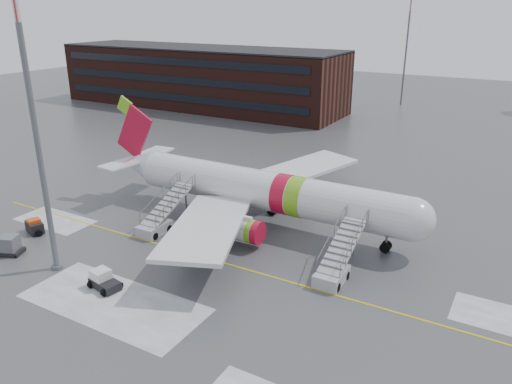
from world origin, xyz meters
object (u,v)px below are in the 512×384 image
Objects in this scene: airliner at (258,190)px; airstair_aft at (159,220)px; light_mast_near at (33,117)px; airstair_fwd at (335,266)px; pushback_tug at (103,280)px; baggage_tractor at (35,227)px; uld_container at (9,246)px.

airliner is 4.55× the size of airstair_aft.
airstair_fwd is at bearing 25.87° from light_mast_near.
pushback_tug is (-14.82, -10.18, -0.43)m from airstair_fwd.
airstair_fwd is (10.77, -6.54, -2.35)m from airliner.
baggage_tractor is at bearing -148.50° from airstair_aft.
light_mast_near is (-9.68, -16.45, 9.19)m from airliner.
light_mast_near is (-20.44, -9.91, 11.54)m from airstair_fwd.
airstair_aft is at bearing 180.00° from airstair_fwd.
baggage_tractor is at bearing 115.59° from uld_container.
light_mast_near is at bearing 177.26° from pushback_tug.
airstair_fwd is 25.48m from light_mast_near.
airstair_fwd is at bearing 0.00° from airstair_aft.
pushback_tug is 0.11× the size of light_mast_near.
airliner is 9.95m from airstair_aft.
airliner is 22.82m from uld_container.
pushback_tug is (3.06, -10.18, -0.43)m from airstair_aft.
airliner is at bearing 148.74° from airstair_fwd.
baggage_tractor is at bearing -167.53° from airstair_fwd.
baggage_tractor is at bearing 163.14° from pushback_tug.
pushback_tug is at bearing -2.74° from light_mast_near.
airstair_aft is 0.32× the size of light_mast_near.
baggage_tractor is 14.68m from light_mast_near.
airstair_aft is at bearing 31.50° from baggage_tractor.
airstair_fwd is at bearing 12.47° from baggage_tractor.
airstair_aft is (-7.12, -6.54, -2.35)m from airliner.
airstair_fwd is 17.99m from pushback_tug.
airstair_aft is 11.86m from baggage_tractor.
airliner is 12.73× the size of baggage_tractor.
airstair_aft is 13.07m from uld_container.
uld_container is 0.10× the size of light_mast_near.
light_mast_near is at bearing -120.47° from airliner.
uld_container reaches higher than pushback_tug.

